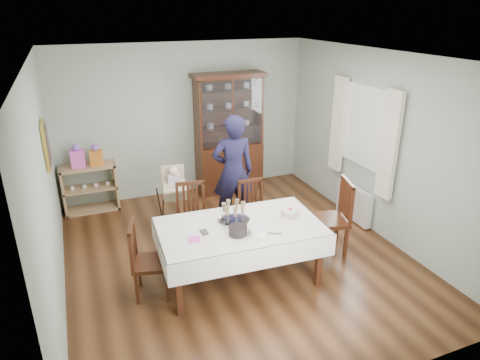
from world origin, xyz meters
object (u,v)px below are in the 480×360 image
sideboard (90,188)px  birthday_cake (290,213)px  chair_far_right (254,223)px  gift_bag_pink (78,157)px  woman (233,172)px  dining_table (240,252)px  chair_end_left (151,274)px  gift_bag_orange (96,156)px  chair_far_left (193,230)px  high_chair (176,205)px  chair_end_right (330,231)px  china_cabinet (229,132)px  champagne_tray (234,216)px

sideboard → birthday_cake: bearing=-51.0°
chair_far_right → gift_bag_pink: 3.08m
woman → sideboard: bearing=-26.1°
dining_table → sideboard: size_ratio=2.29×
dining_table → chair_end_left: size_ratio=2.17×
woman → gift_bag_orange: (-1.89, 1.35, 0.07)m
chair_end_left → chair_far_left: bearing=-27.6°
sideboard → chair_far_right: (2.16, -1.97, -0.13)m
birthday_cake → high_chair: bearing=124.8°
sideboard → gift_bag_orange: 0.59m
chair_far_left → gift_bag_pink: size_ratio=2.40×
dining_table → chair_end_left: bearing=174.7°
high_chair → gift_bag_orange: (-1.00, 1.20, 0.55)m
chair_far_right → chair_end_right: 1.10m
china_cabinet → sideboard: size_ratio=2.42×
chair_end_left → china_cabinet: bearing=-22.3°
chair_end_left → gift_bag_pink: (-0.61, 2.67, 0.69)m
dining_table → high_chair: bearing=105.3°
chair_far_right → birthday_cake: 1.01m
sideboard → woman: woman is taller
chair_far_right → high_chair: 1.25m
birthday_cake → gift_bag_orange: bearing=127.1°
birthday_cake → chair_end_left: bearing=176.3°
sideboard → champagne_tray: (1.57, -2.66, 0.43)m
chair_far_right → chair_far_left: bearing=174.8°
chair_far_left → chair_end_left: chair_far_left is taller
birthday_cake → gift_bag_pink: (-2.40, 2.79, 0.17)m
woman → birthday_cake: woman is taller
dining_table → sideboard: 3.22m
high_chair → gift_bag_pink: gift_bag_pink is taller
gift_bag_pink → high_chair: bearing=-42.8°
china_cabinet → sideboard: (-2.50, 0.02, -0.72)m
chair_end_left → chair_end_right: bearing=-74.4°
sideboard → woman: size_ratio=0.50×
high_chair → gift_bag_orange: gift_bag_orange is taller
dining_table → gift_bag_orange: size_ratio=5.68×
dining_table → gift_bag_pink: size_ratio=5.15×
chair_far_right → gift_bag_orange: size_ratio=2.50×
chair_end_right → high_chair: bearing=-112.4°
chair_end_right → birthday_cake: size_ratio=4.10×
birthday_cake → gift_bag_orange: (-2.11, 2.79, 0.15)m
woman → chair_end_right: bearing=134.2°
chair_end_left → high_chair: size_ratio=0.91×
china_cabinet → chair_far_right: size_ratio=2.39×
dining_table → birthday_cake: (0.68, -0.01, 0.42)m
high_chair → champagne_tray: size_ratio=2.57×
chair_far_right → sideboard: bearing=139.4°
chair_far_right → high_chair: bearing=144.7°
china_cabinet → birthday_cake: bearing=-94.6°
sideboard → chair_far_left: size_ratio=0.94×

